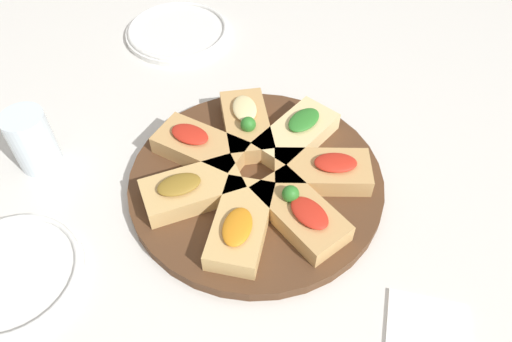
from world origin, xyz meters
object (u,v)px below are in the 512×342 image
object	(u,v)px
plate_right	(178,31)
water_glass	(32,140)
plate_left	(10,274)
napkin_stack	(427,338)
serving_board	(256,182)

from	to	relation	value
plate_right	water_glass	size ratio (longest dim) A/B	2.13
water_glass	plate_left	bearing A→B (deg)	-150.39
plate_left	water_glass	size ratio (longest dim) A/B	1.94
plate_right	water_glass	xyz separation A→B (m)	(-0.38, 0.02, 0.04)
plate_left	water_glass	xyz separation A→B (m)	(0.17, 0.10, 0.04)
napkin_stack	serving_board	bearing A→B (deg)	65.77
plate_right	napkin_stack	distance (m)	0.71
serving_board	water_glass	size ratio (longest dim) A/B	3.86
water_glass	napkin_stack	bearing A→B (deg)	-92.75
napkin_stack	plate_right	bearing A→B (deg)	54.97
water_glass	napkin_stack	xyz separation A→B (m)	(-0.03, -0.60, -0.04)
plate_right	water_glass	distance (m)	0.38
plate_left	napkin_stack	bearing A→B (deg)	-73.98
plate_right	plate_left	bearing A→B (deg)	-171.58
serving_board	plate_left	size ratio (longest dim) A/B	1.99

